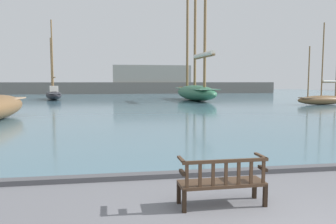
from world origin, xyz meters
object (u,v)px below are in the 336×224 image
object	(u,v)px
park_bench	(222,181)
sailboat_outer_starboard	(322,98)
sailboat_nearest_port	(196,89)
sailboat_nearest_starboard	(54,94)

from	to	relation	value
park_bench	sailboat_outer_starboard	world-z (taller)	sailboat_outer_starboard
sailboat_nearest_port	sailboat_outer_starboard	bearing A→B (deg)	-40.52
sailboat_nearest_starboard	sailboat_nearest_port	world-z (taller)	sailboat_nearest_port
park_bench	sailboat_outer_starboard	distance (m)	28.99
park_bench	sailboat_outer_starboard	bearing A→B (deg)	52.18
park_bench	sailboat_nearest_port	world-z (taller)	sailboat_nearest_port
sailboat_nearest_port	sailboat_outer_starboard	size ratio (longest dim) A/B	2.07
sailboat_outer_starboard	sailboat_nearest_port	bearing A→B (deg)	139.48
sailboat_nearest_starboard	sailboat_nearest_port	bearing A→B (deg)	-15.95
sailboat_outer_starboard	sailboat_nearest_starboard	bearing A→B (deg)	153.34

